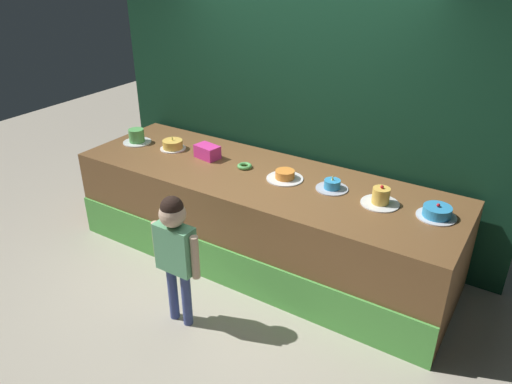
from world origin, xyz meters
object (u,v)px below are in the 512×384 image
Objects in this scene: cake_center_right at (332,186)px; cake_left at (173,145)px; cake_center_left at (285,176)px; cake_far_right at (437,212)px; pink_box at (207,152)px; cake_far_left at (137,137)px; donut at (245,166)px; cake_right at (381,198)px; child_figure at (175,244)px.

cake_left is at bearing -178.92° from cake_center_right.
cake_center_left is 1.33m from cake_far_right.
cake_far_left is at bearing -175.35° from pink_box.
cake_far_left reaches higher than cake_center_left.
cake_center_right reaches higher than pink_box.
cake_right is (1.33, -0.00, 0.04)m from donut.
cake_far_left is 0.97× the size of cake_far_right.
cake_left reaches higher than cake_far_right.
pink_box is 0.44m from donut.
cake_far_right is at bearing 1.73° from cake_far_left.
cake_center_left is at bearing -1.00° from pink_box.
pink_box is at bearing 4.65° from cake_far_left.
cake_right reaches higher than donut.
child_figure is at bearing -134.45° from cake_right.
donut is at bearing 2.90° from cake_far_left.
cake_right is at bearing 0.42° from cake_center_left.
cake_far_left is at bearing -177.10° from donut.
cake_right is (2.65, 0.06, -0.01)m from cake_far_left.
child_figure is 1.87m from cake_far_left.
cake_left is 0.94× the size of cake_center_right.
cake_right reaches higher than cake_center_left.
cake_left is (0.44, 0.06, -0.02)m from cake_far_left.
child_figure is 3.66× the size of cake_right.
cake_left is at bearing 179.64° from cake_center_left.
child_figure reaches higher than cake_center_right.
cake_far_left is 1.06× the size of cake_center_right.
cake_far_right is (1.33, 0.04, 0.01)m from cake_center_left.
child_figure is 1.59m from cake_left.
cake_far_left is 1.77m from cake_center_left.
pink_box is 0.77× the size of cake_far_right.
donut is at bearing -177.99° from cake_center_right.
pink_box reaches higher than cake_center_left.
cake_right is 0.44m from cake_far_right.
cake_center_left is at bearing -178.39° from cake_far_right.
cake_left is 0.86× the size of cake_far_right.
pink_box is 0.71× the size of cake_center_left.
cake_center_right is (0.88, 0.03, 0.02)m from donut.
cake_right reaches higher than pink_box.
cake_center_left is 0.88m from cake_right.
cake_center_left is at bearing 1.83° from cake_far_left.
cake_center_right is 0.89× the size of cake_right.
pink_box is 1.71× the size of donut.
child_figure is at bearing -120.63° from cake_center_right.
pink_box reaches higher than donut.
cake_left is at bearing 179.95° from cake_right.
cake_far_left is 2.65m from cake_right.
cake_far_left is 0.45m from cake_left.
cake_far_right reaches higher than donut.
cake_far_left is at bearing -171.63° from cake_left.
donut is at bearing 178.62° from cake_center_left.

